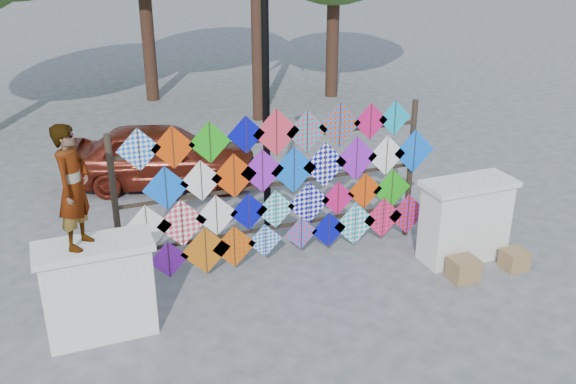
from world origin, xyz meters
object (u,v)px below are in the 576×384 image
(kite_rack, at_px, (284,187))
(lamppost, at_px, (266,69))
(sedan, at_px, (163,155))
(vendor_woman, at_px, (73,187))

(kite_rack, distance_m, lamppost, 1.96)
(kite_rack, xyz_separation_m, sedan, (-1.10, 3.70, -0.60))
(vendor_woman, distance_m, lamppost, 3.88)
(sedan, xyz_separation_m, lamppost, (1.28, -2.43, 2.07))
(vendor_woman, height_order, lamppost, lamppost)
(vendor_woman, relative_size, sedan, 0.41)
(sedan, bearing_deg, kite_rack, -145.77)
(sedan, distance_m, lamppost, 3.44)
(lamppost, bearing_deg, sedan, 117.84)
(kite_rack, height_order, lamppost, lamppost)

